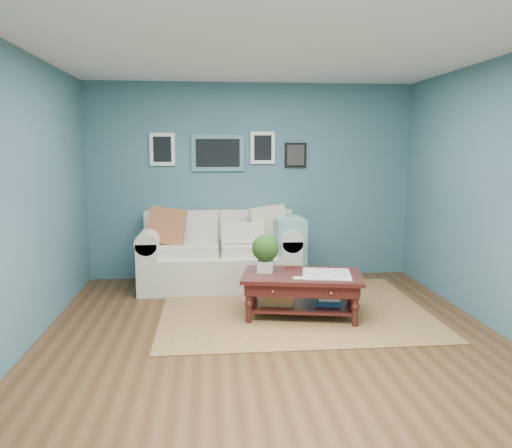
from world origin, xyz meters
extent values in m
plane|color=brown|center=(0.00, 0.00, 0.00)|extent=(5.00, 5.00, 0.00)
plane|color=white|center=(0.00, 0.00, 2.70)|extent=(5.00, 5.00, 0.00)
cube|color=#3E6270|center=(0.00, 2.50, 1.35)|extent=(4.50, 0.02, 2.70)
cube|color=#3E6270|center=(0.00, -2.50, 1.35)|extent=(4.50, 0.02, 2.70)
cube|color=#3E6270|center=(-2.25, 0.00, 1.35)|extent=(0.02, 5.00, 2.70)
cube|color=#3E6270|center=(2.25, 0.00, 1.35)|extent=(0.02, 5.00, 2.70)
cube|color=slate|center=(-0.46, 2.48, 1.75)|extent=(0.72, 0.03, 0.50)
cube|color=black|center=(-0.46, 2.46, 1.75)|extent=(0.60, 0.01, 0.38)
cube|color=white|center=(-1.21, 2.48, 1.80)|extent=(0.34, 0.03, 0.44)
cube|color=white|center=(0.16, 2.48, 1.82)|extent=(0.34, 0.03, 0.44)
cube|color=black|center=(0.62, 2.48, 1.72)|extent=(0.30, 0.03, 0.34)
cube|color=brown|center=(0.35, 0.94, 0.01)|extent=(2.95, 2.36, 0.01)
cube|color=beige|center=(-0.46, 1.99, 0.23)|extent=(1.53, 0.95, 0.45)
cube|color=beige|center=(-0.46, 2.36, 0.71)|extent=(2.00, 0.24, 0.52)
cube|color=beige|center=(-1.36, 1.99, 0.33)|extent=(0.26, 0.95, 0.67)
cube|color=beige|center=(0.43, 1.99, 0.33)|extent=(0.26, 0.95, 0.67)
cylinder|color=beige|center=(-1.36, 1.99, 0.67)|extent=(0.28, 0.95, 0.28)
cylinder|color=beige|center=(0.43, 1.99, 0.67)|extent=(0.28, 0.95, 0.28)
cube|color=beige|center=(-0.87, 1.93, 0.52)|extent=(0.78, 0.60, 0.14)
cube|color=beige|center=(-0.05, 1.93, 0.52)|extent=(0.78, 0.60, 0.14)
cube|color=beige|center=(-0.87, 2.23, 0.79)|extent=(0.78, 0.13, 0.39)
cube|color=beige|center=(-0.05, 2.23, 0.79)|extent=(0.78, 0.13, 0.39)
cube|color=#C15A3B|center=(-1.13, 1.94, 0.83)|extent=(0.52, 0.19, 0.51)
cube|color=beige|center=(0.19, 2.01, 0.83)|extent=(0.51, 0.19, 0.50)
cube|color=beige|center=(-0.16, 1.88, 0.73)|extent=(0.54, 0.13, 0.26)
cube|color=#7CB0AE|center=(0.43, 1.86, 0.50)|extent=(0.37, 0.59, 0.86)
cube|color=#350D0C|center=(0.40, 0.71, 0.45)|extent=(1.38, 0.96, 0.04)
cube|color=#350D0C|center=(0.40, 0.71, 0.37)|extent=(1.28, 0.86, 0.13)
cube|color=#350D0C|center=(0.40, 0.71, 0.12)|extent=(1.16, 0.74, 0.03)
sphere|color=gold|center=(0.04, 0.43, 0.37)|extent=(0.03, 0.03, 0.03)
sphere|color=gold|center=(0.62, 0.32, 0.37)|extent=(0.03, 0.03, 0.03)
cylinder|color=#350D0C|center=(-0.19, 0.53, 0.22)|extent=(0.06, 0.06, 0.43)
cylinder|color=#350D0C|center=(0.88, 0.33, 0.22)|extent=(0.06, 0.06, 0.43)
cylinder|color=#350D0C|center=(-0.09, 1.09, 0.22)|extent=(0.06, 0.06, 0.43)
cylinder|color=#350D0C|center=(0.99, 0.89, 0.22)|extent=(0.06, 0.06, 0.43)
cube|color=silver|center=(0.01, 0.84, 0.54)|extent=(0.20, 0.20, 0.13)
sphere|color=#214715|center=(0.01, 0.84, 0.74)|extent=(0.30, 0.30, 0.30)
cube|color=white|center=(0.66, 0.66, 0.48)|extent=(0.59, 0.59, 0.01)
cube|color=#A7854F|center=(0.14, 0.76, 0.24)|extent=(0.40, 0.32, 0.21)
cube|color=navy|center=(0.69, 0.68, 0.19)|extent=(0.28, 0.23, 0.12)
camera|label=1|loc=(-0.59, -4.45, 1.81)|focal=35.00mm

